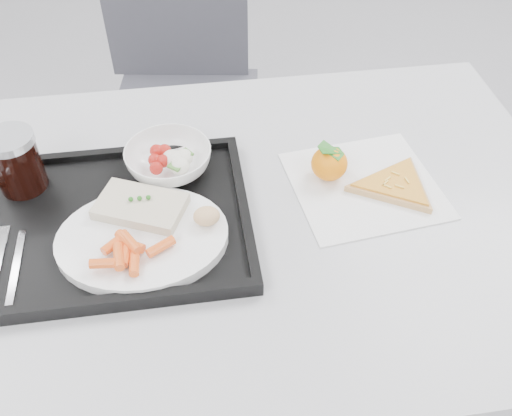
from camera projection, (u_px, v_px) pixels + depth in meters
name	position (u px, v px, depth m)	size (l,w,h in m)	color
table	(230.00, 238.00, 1.02)	(1.20, 0.80, 0.75)	silver
chair	(182.00, 72.00, 1.67)	(0.48, 0.48, 0.93)	#3C3C44
tray	(113.00, 223.00, 0.94)	(0.45, 0.35, 0.03)	black
dinner_plate	(143.00, 238.00, 0.89)	(0.27, 0.27, 0.02)	white
fish_fillet	(141.00, 206.00, 0.92)	(0.16, 0.13, 0.03)	beige
bread_roll	(207.00, 216.00, 0.89)	(0.05, 0.04, 0.03)	tan
salad_bowl	(169.00, 160.00, 1.00)	(0.15, 0.15, 0.05)	white
cola_glass	(16.00, 161.00, 0.95)	(0.08, 0.08, 0.11)	black
napkin	(364.00, 185.00, 1.01)	(0.28, 0.27, 0.00)	white
tangerine	(329.00, 163.00, 1.00)	(0.08, 0.08, 0.07)	orange
pizza_slice	(395.00, 185.00, 1.00)	(0.19, 0.19, 0.02)	tan
carrot_pile	(128.00, 250.00, 0.85)	(0.13, 0.08, 0.02)	#EA581D
salad_contents	(171.00, 159.00, 0.99)	(0.08, 0.08, 0.03)	#A51A13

